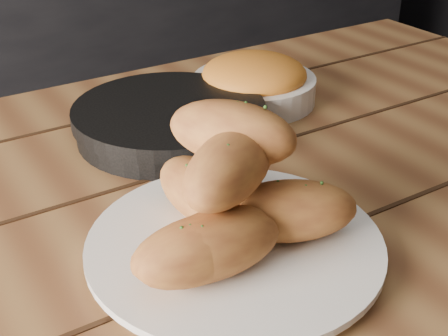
{
  "coord_description": "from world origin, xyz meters",
  "views": [
    {
      "loc": [
        -0.58,
        -0.37,
        1.13
      ],
      "look_at": [
        -0.3,
        0.07,
        0.84
      ],
      "focal_mm": 50.0,
      "sensor_mm": 36.0,
      "label": 1
    }
  ],
  "objects_px": {
    "bread_rolls": "(228,200)",
    "skillet": "(171,120)",
    "plate": "(235,247)",
    "bowl": "(254,82)",
    "table": "(209,281)"
  },
  "relations": [
    {
      "from": "skillet",
      "to": "bowl",
      "type": "xyz_separation_m",
      "value": [
        0.16,
        0.04,
        0.01
      ]
    },
    {
      "from": "plate",
      "to": "bowl",
      "type": "xyz_separation_m",
      "value": [
        0.24,
        0.31,
        0.02
      ]
    },
    {
      "from": "skillet",
      "to": "bowl",
      "type": "height_order",
      "value": "bowl"
    },
    {
      "from": "bread_rolls",
      "to": "skillet",
      "type": "distance_m",
      "value": 0.3
    },
    {
      "from": "table",
      "to": "plate",
      "type": "bearing_deg",
      "value": -101.6
    },
    {
      "from": "plate",
      "to": "bowl",
      "type": "bearing_deg",
      "value": 52.53
    },
    {
      "from": "table",
      "to": "skillet",
      "type": "distance_m",
      "value": 0.24
    },
    {
      "from": "table",
      "to": "plate",
      "type": "xyz_separation_m",
      "value": [
        -0.02,
        -0.08,
        0.11
      ]
    },
    {
      "from": "table",
      "to": "bowl",
      "type": "height_order",
      "value": "bowl"
    },
    {
      "from": "table",
      "to": "skillet",
      "type": "height_order",
      "value": "skillet"
    },
    {
      "from": "bread_rolls",
      "to": "skillet",
      "type": "xyz_separation_m",
      "value": [
        0.09,
        0.28,
        -0.05
      ]
    },
    {
      "from": "plate",
      "to": "bowl",
      "type": "height_order",
      "value": "bowl"
    },
    {
      "from": "skillet",
      "to": "bowl",
      "type": "distance_m",
      "value": 0.17
    },
    {
      "from": "table",
      "to": "skillet",
      "type": "xyz_separation_m",
      "value": [
        0.06,
        0.2,
        0.12
      ]
    },
    {
      "from": "plate",
      "to": "skillet",
      "type": "height_order",
      "value": "skillet"
    }
  ]
}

